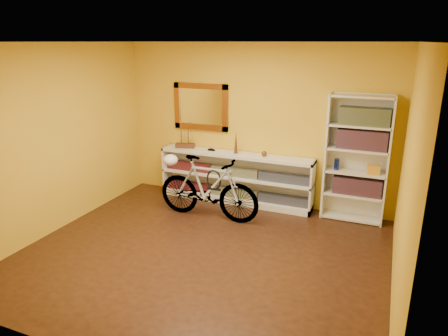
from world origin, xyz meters
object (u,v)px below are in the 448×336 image
at_px(console_unit, 235,178).
at_px(bookcase, 356,159).
at_px(bicycle, 208,188).
at_px(helmet, 171,160).

distance_m(console_unit, bookcase, 1.97).
xyz_separation_m(bookcase, bicycle, (-2.04, -0.80, -0.46)).
bearing_deg(helmet, bookcase, 16.62).
relative_size(bookcase, bicycle, 1.15).
xyz_separation_m(console_unit, bicycle, (-0.14, -0.77, 0.06)).
relative_size(console_unit, bookcase, 1.37).
height_order(console_unit, bookcase, bookcase).
height_order(console_unit, helmet, helmet).
bearing_deg(helmet, console_unit, 44.92).
distance_m(bicycle, helmet, 0.73).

